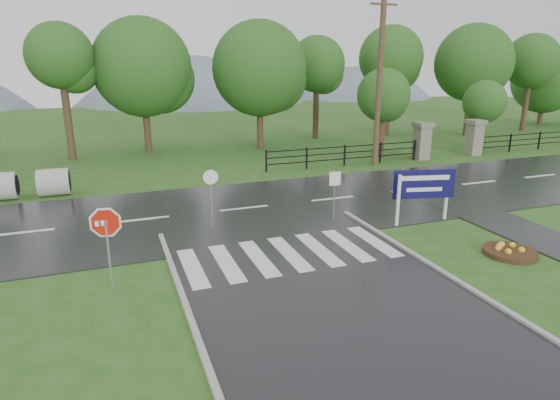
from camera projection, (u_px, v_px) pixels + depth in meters
name	position (u px, v px, depth m)	size (l,w,h in m)	color
ground	(375.00, 342.00, 9.99)	(120.00, 120.00, 0.00)	#2B581D
main_road	(244.00, 209.00, 18.97)	(90.00, 8.00, 0.04)	black
walkway	(524.00, 232.00, 16.43)	(2.20, 11.00, 0.04)	#29292C
crosswalk	(289.00, 253.00, 14.46)	(6.50, 2.80, 0.02)	silver
pillar_west	(422.00, 140.00, 28.38)	(1.00, 1.00, 2.24)	gray
pillar_east	(474.00, 137.00, 29.72)	(1.00, 1.00, 2.24)	gray
fence_west	(345.00, 153.00, 26.75)	(9.58, 0.08, 1.20)	black
hills	(170.00, 202.00, 73.97)	(102.00, 48.00, 48.00)	slate
treeline	(201.00, 149.00, 31.88)	(83.20, 5.20, 10.00)	#215219
stop_sign	(106.00, 229.00, 11.78)	(1.06, 0.21, 2.42)	#939399
estate_billboard	(424.00, 187.00, 16.96)	(2.27, 0.58, 2.03)	silver
flower_bed	(510.00, 251.00, 14.48)	(1.59, 1.59, 0.32)	#332111
reg_sign_small	(335.00, 186.00, 17.20)	(0.42, 0.08, 1.90)	#939399
reg_sign_round	(211.00, 193.00, 16.20)	(0.51, 0.08, 2.21)	#939399
utility_pole_east	(379.00, 80.00, 25.72)	(1.67, 0.31, 9.40)	#473523
entrance_tree_left	(384.00, 96.00, 28.34)	(3.21, 3.21, 5.42)	#3D2B1C
entrance_tree_right	(484.00, 102.00, 31.15)	(2.82, 2.82, 4.60)	#3D2B1C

